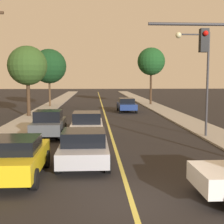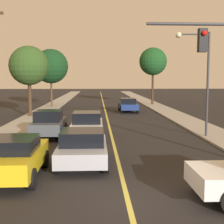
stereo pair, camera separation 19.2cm
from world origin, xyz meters
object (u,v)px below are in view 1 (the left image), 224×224
Objects in this scene: car_near_lane_second at (87,125)px; tree_left_near at (28,66)px; car_outer_lane_front at (17,157)px; car_far_oncoming at (127,105)px; car_near_lane_front at (84,147)px; tree_right_near at (151,62)px; car_outer_lane_second at (49,124)px; tree_left_far at (49,66)px; streetlamp_right at (199,68)px.

tree_left_near reaches higher than car_near_lane_second.
car_near_lane_second is 1.00× the size of car_outer_lane_front.
car_near_lane_second is 15.32m from car_far_oncoming.
car_near_lane_front is at bearing 34.74° from car_outer_lane_front.
car_far_oncoming is 10.88m from tree_right_near.
car_outer_lane_second reaches higher than car_near_lane_second.
car_outer_lane_second is at bearing -114.93° from tree_right_near.
car_outer_lane_second is 0.52× the size of tree_right_near.
car_far_oncoming is (6.36, 14.12, -0.05)m from car_outer_lane_second.
tree_left_near is 10.08m from tree_left_far.
car_near_lane_front is at bearing -71.07° from tree_left_near.
car_outer_lane_second is 20.86m from tree_left_far.
tree_right_near is at bearing 42.16° from tree_left_near.
tree_right_near reaches higher than car_far_oncoming.
tree_right_near is (1.41, 23.59, 1.65)m from streetlamp_right.
tree_left_near is (-3.32, 18.32, 4.00)m from car_outer_lane_front.
car_outer_lane_front is 8.14m from car_outer_lane_second.
tree_right_near is at bearing 74.37° from car_near_lane_front.
car_outer_lane_front is 28.83m from tree_left_far.
tree_left_far is (-9.11, 6.11, 4.35)m from car_far_oncoming.
car_outer_lane_second is at bearing 65.73° from car_far_oncoming.
car_near_lane_second is 12.89m from tree_left_near.
car_far_oncoming is 0.60× the size of tree_left_far.
car_outer_lane_second is 0.64× the size of streetlamp_right.
streetlamp_right reaches higher than car_far_oncoming.
tree_right_near is (8.18, 23.44, 5.06)m from car_near_lane_second.
car_far_oncoming reaches higher than car_near_lane_front.
car_near_lane_front is 0.96× the size of car_far_oncoming.
tree_right_near is at bearing 86.57° from streetlamp_right.
tree_right_near reaches higher than car_near_lane_front.
tree_left_far is (-5.14, 26.71, 4.38)m from car_near_lane_front.
car_near_lane_second is 1.04× the size of car_outer_lane_second.
car_near_lane_second reaches higher than car_near_lane_front.
tree_right_near is (13.90, 12.58, 1.09)m from tree_left_near.
tree_right_near is (10.58, 22.76, 5.05)m from car_outer_lane_second.
tree_left_far reaches higher than streetlamp_right.
car_outer_lane_front is at bearing -108.90° from tree_right_near.
car_near_lane_front is at bearing -69.73° from car_outer_lane_second.
car_near_lane_second is 0.67× the size of streetlamp_right.
car_outer_lane_second is at bearing -82.28° from tree_left_far.
tree_right_near reaches higher than car_near_lane_second.
car_far_oncoming is 11.20m from tree_left_near.
car_near_lane_front is 30.79m from tree_right_near.
car_outer_lane_front is at bearing -84.48° from tree_left_far.
car_far_oncoming is (6.36, 22.26, -0.01)m from car_outer_lane_front.
car_far_oncoming is at bearing 100.61° from streetlamp_right.
car_outer_lane_front is 1.04× the size of car_outer_lane_second.
tree_left_near is (-9.68, -3.95, 4.01)m from car_far_oncoming.
car_near_lane_front is 0.58× the size of tree_left_far.
tree_left_far is (-2.74, 20.23, 4.30)m from car_outer_lane_second.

